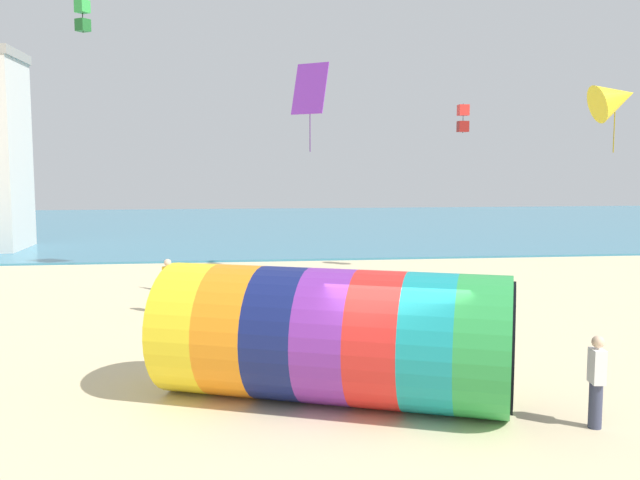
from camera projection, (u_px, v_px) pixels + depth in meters
ground_plane at (387, 409)px, 13.82m from camera, size 120.00×120.00×0.00m
sea at (273, 225)px, 54.53m from camera, size 120.00×40.00×0.10m
giant_inflatable_tube at (333, 336)px, 14.10m from camera, size 7.39×5.06×2.68m
kite_handler at (596, 381)px, 12.74m from camera, size 0.26×0.38×1.69m
kite_purple_diamond at (310, 89)px, 22.72m from camera, size 1.20×1.08×2.83m
kite_yellow_delta at (615, 99)px, 19.61m from camera, size 1.39×1.12×2.16m
kite_green_box at (83, 16)px, 19.53m from camera, size 0.43×0.43×0.89m
kite_red_box at (463, 118)px, 30.39m from camera, size 0.43×0.43×1.23m
bystander_near_water at (168, 286)px, 22.56m from camera, size 0.38×0.42×1.75m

